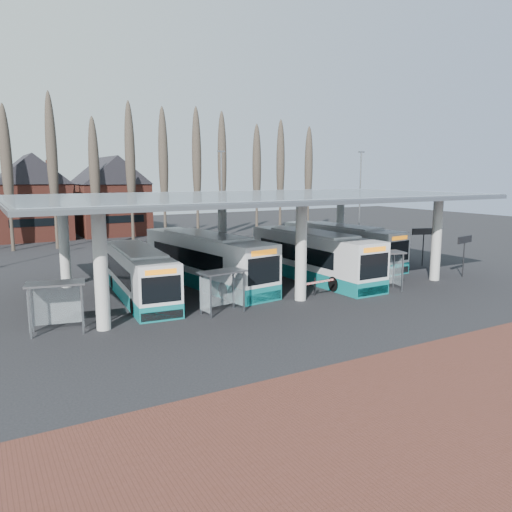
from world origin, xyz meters
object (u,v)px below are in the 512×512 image
bus_3 (341,246)px  shelter_0 (56,296)px  shelter_2 (381,262)px  bus_0 (139,275)px  bus_2 (312,256)px  shelter_1 (221,282)px  bus_1 (206,261)px

bus_3 → shelter_0: bus_3 is taller
bus_3 → shelter_2: size_ratio=4.01×
bus_0 → bus_2: bus_2 is taller
bus_0 → shelter_0: (-5.55, -4.85, 0.37)m
bus_3 → shelter_1: size_ratio=4.52×
bus_2 → bus_3: bus_2 is taller
bus_0 → bus_1: bus_1 is taller
bus_1 → bus_3: bus_1 is taller
bus_1 → shelter_2: 12.03m
shelter_0 → shelter_2: size_ratio=0.95×
bus_2 → shelter_0: (-18.47, -4.22, 0.17)m
bus_2 → bus_3: size_ratio=1.03×
shelter_0 → shelter_1: (8.56, -0.80, -0.09)m
bus_2 → shelter_2: size_ratio=4.13×
bus_3 → shelter_1: bus_3 is taller
bus_0 → shelter_1: size_ratio=4.16×
bus_1 → bus_2: 7.95m
bus_1 → bus_2: bus_1 is taller
bus_2 → bus_1: bearing=163.5°
bus_1 → shelter_2: bus_1 is taller
bus_2 → bus_3: 7.01m
bus_1 → shelter_2: bearing=-46.2°
shelter_1 → shelter_2: size_ratio=0.89×
shelter_2 → bus_1: bearing=156.4°
bus_1 → shelter_0: bus_1 is taller
bus_0 → shelter_1: bus_0 is taller
bus_3 → bus_0: bearing=-176.6°
bus_0 → bus_2: size_ratio=0.89×
bus_1 → bus_3: size_ratio=1.07×
bus_3 → shelter_2: (-4.08, -9.21, 0.31)m
shelter_2 → bus_0: bearing=172.6°
bus_1 → shelter_1: (-2.25, -7.13, 0.04)m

